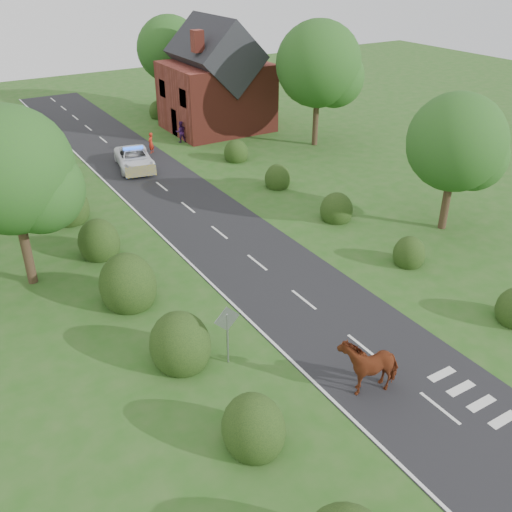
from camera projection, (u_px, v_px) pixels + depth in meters
ground at (363, 347)px, 22.60m from camera, size 120.00×120.00×0.00m
road at (195, 213)px, 33.81m from camera, size 6.00×70.00×0.02m
road_markings at (186, 233)px, 31.52m from camera, size 4.96×70.00×0.01m
hedgerow_left at (105, 252)px, 28.00m from camera, size 2.75×50.41×3.00m
hedgerow_right at (323, 203)px, 33.74m from camera, size 2.10×45.78×2.10m
tree_left_a at (17, 175)px, 24.43m from camera, size 5.74×5.60×8.38m
tree_right_a at (461, 146)px, 29.86m from camera, size 5.33×5.20×7.56m
tree_right_b at (323, 68)px, 42.62m from camera, size 6.56×6.40×9.40m
tree_right_c at (173, 52)px, 52.57m from camera, size 6.15×6.00×8.58m
road_sign at (227, 327)px, 21.01m from camera, size 1.06×0.08×2.53m
house at (216, 84)px, 47.56m from camera, size 8.00×7.40×9.17m
cow at (369, 366)px, 20.28m from camera, size 2.61×1.69×1.71m
police_van at (134, 159)px, 40.35m from camera, size 3.25×5.42×1.55m
pedestrian_red at (151, 143)px, 43.24m from camera, size 0.68×0.67×1.59m
pedestrian_purple at (181, 132)px, 45.62m from camera, size 0.95×0.82×1.70m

